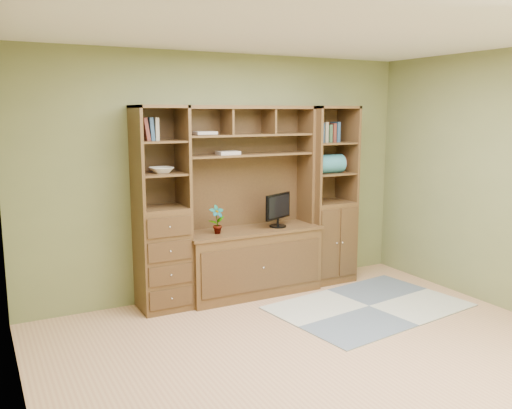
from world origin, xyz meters
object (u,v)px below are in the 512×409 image
monitor (278,204)px  right_tower (328,195)px  left_tower (162,209)px  center_hutch (252,202)px

monitor → right_tower: bearing=-18.5°
left_tower → right_tower: same height
left_tower → right_tower: (2.02, 0.00, 0.00)m
right_tower → monitor: (-0.73, -0.07, -0.04)m
right_tower → center_hutch: bearing=-177.8°
left_tower → right_tower: 2.02m
center_hutch → monitor: 0.30m
monitor → center_hutch: bearing=148.9°
right_tower → left_tower: bearing=180.0°
center_hutch → right_tower: bearing=2.2°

